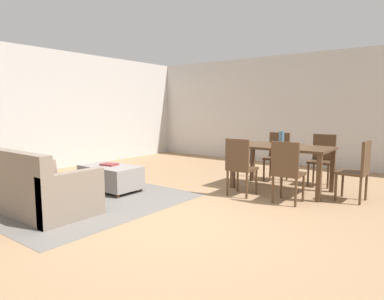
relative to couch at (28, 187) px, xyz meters
The scene contains 14 objects.
ground_plane 2.15m from the couch, 25.42° to the left, with size 10.80×10.80×0.00m, color #9E7A56.
wall_back 6.31m from the couch, 71.96° to the left, with size 9.00×0.12×2.70m, color beige.
wall_left 3.12m from the couch, 151.19° to the left, with size 0.12×11.00×2.70m, color beige.
area_rug 0.76m from the couch, 85.06° to the left, with size 3.00×2.80×0.01m, color slate.
couch is the anchor object (origin of this frame).
ottoman_table 1.36m from the couch, 84.92° to the left, with size 1.03×0.60×0.43m.
dining_table 3.98m from the couch, 52.56° to the left, with size 1.59×0.86×0.76m.
dining_chair_near_left 3.12m from the couch, 49.20° to the left, with size 0.41×0.41×0.92m.
dining_chair_near_right 3.68m from the couch, 40.41° to the left, with size 0.41×0.41×0.92m.
dining_chair_far_left 4.40m from the couch, 62.84° to the left, with size 0.42×0.42×0.92m.
dining_chair_far_right 4.89m from the couch, 54.44° to the left, with size 0.41×0.41×0.92m.
dining_chair_head_east 4.78m from the couch, 40.97° to the left, with size 0.42×0.42×0.92m.
vase_centerpiece 4.01m from the couch, 53.33° to the left, with size 0.09×0.09×0.25m, color slate.
book_on_ottoman 1.38m from the couch, 87.07° to the left, with size 0.26×0.20×0.03m, color maroon.
Camera 1 is at (2.68, -3.21, 1.39)m, focal length 31.59 mm.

